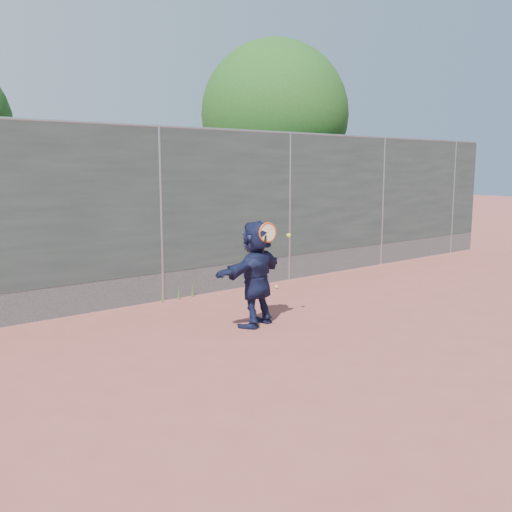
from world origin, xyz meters
TOP-DOWN VIEW (x-y plane):
  - ground at (0.00, 0.00)m, footprint 80.00×80.00m
  - player at (0.27, 1.23)m, footprint 1.52×0.85m
  - ball_ground at (2.20, 2.97)m, footprint 0.07×0.07m
  - fence at (-0.00, 3.50)m, footprint 20.00×0.06m
  - swing_action at (0.36, 1.04)m, footprint 0.61×0.13m
  - tree_right at (4.68, 5.75)m, footprint 3.78×3.60m
  - weed_clump at (0.29, 3.38)m, footprint 0.68×0.07m

SIDE VIEW (x-z plane):
  - ground at x=0.00m, z-range 0.00..0.00m
  - ball_ground at x=2.20m, z-range 0.00..0.07m
  - weed_clump at x=0.29m, z-range -0.02..0.28m
  - player at x=0.27m, z-range 0.00..1.56m
  - swing_action at x=0.36m, z-range 1.12..1.63m
  - fence at x=0.00m, z-range 0.07..3.09m
  - tree_right at x=4.68m, z-range 0.80..6.19m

